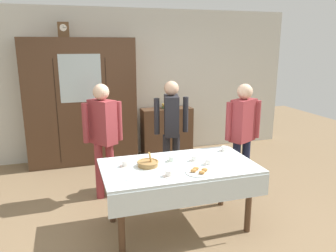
{
  "coord_description": "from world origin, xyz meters",
  "views": [
    {
      "loc": [
        -1.15,
        -3.47,
        2.08
      ],
      "look_at": [
        0.0,
        0.2,
        1.11
      ],
      "focal_mm": 35.24,
      "sensor_mm": 36.0,
      "label": 1
    }
  ],
  "objects": [
    {
      "name": "tea_cup_front_edge",
      "position": [
        0.7,
        0.08,
        0.79
      ],
      "size": [
        0.13,
        0.13,
        0.06
      ],
      "color": "white",
      "rests_on": "dining_table"
    },
    {
      "name": "tea_cup_far_left",
      "position": [
        -0.04,
        -0.08,
        0.79
      ],
      "size": [
        0.13,
        0.13,
        0.06
      ],
      "color": "silver",
      "rests_on": "dining_table"
    },
    {
      "name": "tea_cup_mid_right",
      "position": [
        -0.58,
        -0.08,
        0.79
      ],
      "size": [
        0.13,
        0.13,
        0.06
      ],
      "color": "white",
      "rests_on": "dining_table"
    },
    {
      "name": "person_near_right_end",
      "position": [
        1.14,
        0.4,
        0.94
      ],
      "size": [
        0.52,
        0.34,
        1.56
      ],
      "color": "#191E38",
      "rests_on": "ground"
    },
    {
      "name": "ground_plane",
      "position": [
        0.0,
        0.0,
        0.0
      ],
      "size": [
        12.0,
        12.0,
        0.0
      ],
      "primitive_type": "plane",
      "color": "#846B4C",
      "rests_on": "ground"
    },
    {
      "name": "tea_cup_near_right",
      "position": [
        0.21,
        -0.14,
        0.79
      ],
      "size": [
        0.13,
        0.13,
        0.06
      ],
      "color": "white",
      "rests_on": "dining_table"
    },
    {
      "name": "bread_basket",
      "position": [
        -0.34,
        -0.15,
        0.8
      ],
      "size": [
        0.24,
        0.24,
        0.16
      ],
      "color": "#9E7542",
      "rests_on": "dining_table"
    },
    {
      "name": "person_beside_shelf",
      "position": [
        0.29,
        0.97,
        0.95
      ],
      "size": [
        0.52,
        0.4,
        1.57
      ],
      "color": "#232328",
      "rests_on": "ground"
    },
    {
      "name": "spoon_far_right",
      "position": [
        -0.47,
        -0.29,
        0.77
      ],
      "size": [
        0.12,
        0.02,
        0.01
      ],
      "color": "silver",
      "rests_on": "dining_table"
    },
    {
      "name": "mantel_clock",
      "position": [
        -1.11,
        2.35,
        2.3
      ],
      "size": [
        0.18,
        0.11,
        0.24
      ],
      "color": "brown",
      "rests_on": "wall_cabinet"
    },
    {
      "name": "tea_cup_mid_left",
      "position": [
        0.32,
        -0.3,
        0.79
      ],
      "size": [
        0.13,
        0.13,
        0.06
      ],
      "color": "white",
      "rests_on": "dining_table"
    },
    {
      "name": "back_wall",
      "position": [
        0.0,
        2.65,
        1.35
      ],
      "size": [
        6.4,
        0.1,
        2.7
      ],
      "primitive_type": "cube",
      "color": "silver",
      "rests_on": "ground"
    },
    {
      "name": "spoon_back_edge",
      "position": [
        -0.66,
        -0.46,
        0.77
      ],
      "size": [
        0.12,
        0.02,
        0.01
      ],
      "color": "silver",
      "rests_on": "dining_table"
    },
    {
      "name": "book_stack",
      "position": [
        0.66,
        2.41,
        0.92
      ],
      "size": [
        0.15,
        0.2,
        0.08
      ],
      "color": "#3D754C",
      "rests_on": "bookshelf_low"
    },
    {
      "name": "person_behind_table_right",
      "position": [
        -0.71,
        0.82,
        0.96
      ],
      "size": [
        0.52,
        0.41,
        1.58
      ],
      "color": "#933338",
      "rests_on": "ground"
    },
    {
      "name": "dining_table",
      "position": [
        0.0,
        -0.23,
        0.66
      ],
      "size": [
        1.71,
        0.95,
        0.76
      ],
      "color": "#4C3321",
      "rests_on": "ground"
    },
    {
      "name": "pastry_plate",
      "position": [
        0.12,
        -0.49,
        0.78
      ],
      "size": [
        0.28,
        0.28,
        0.05
      ],
      "color": "white",
      "rests_on": "dining_table"
    },
    {
      "name": "wall_cabinet",
      "position": [
        -0.9,
        2.35,
        1.09
      ],
      "size": [
        1.86,
        0.46,
        2.18
      ],
      "color": "#4C3321",
      "rests_on": "ground"
    },
    {
      "name": "tea_cup_far_right",
      "position": [
        -0.2,
        -0.48,
        0.79
      ],
      "size": [
        0.13,
        0.13,
        0.06
      ],
      "color": "white",
      "rests_on": "dining_table"
    },
    {
      "name": "bookshelf_low",
      "position": [
        0.66,
        2.41,
        0.44
      ],
      "size": [
        0.97,
        0.35,
        0.88
      ],
      "color": "#4C3321",
      "rests_on": "ground"
    }
  ]
}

